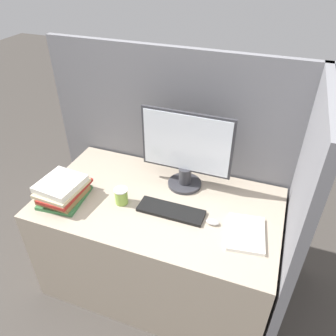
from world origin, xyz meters
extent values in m
plane|color=#423D38|center=(0.00, 0.00, 0.00)|extent=(12.00, 12.00, 0.00)
cube|color=slate|center=(0.00, 0.83, 0.75)|extent=(1.83, 0.04, 1.51)
cube|color=slate|center=(0.75, 0.43, 0.75)|extent=(0.04, 0.86, 1.51)
cube|color=tan|center=(0.00, 0.40, 0.36)|extent=(1.43, 0.80, 0.72)
cylinder|color=#333338|center=(0.10, 0.61, 0.73)|extent=(0.21, 0.21, 0.02)
cylinder|color=#333338|center=(0.10, 0.61, 0.80)|extent=(0.08, 0.08, 0.11)
cube|color=#333338|center=(0.10, 0.62, 1.03)|extent=(0.55, 0.02, 0.39)
cube|color=silver|center=(0.10, 0.61, 1.03)|extent=(0.52, 0.01, 0.36)
cube|color=black|center=(0.10, 0.34, 0.73)|extent=(0.38, 0.13, 0.02)
ellipsoid|color=silver|center=(0.35, 0.33, 0.74)|extent=(0.07, 0.04, 0.03)
cylinder|color=#8CB247|center=(-0.20, 0.32, 0.77)|extent=(0.08, 0.08, 0.09)
cylinder|color=white|center=(-0.20, 0.32, 0.82)|extent=(0.08, 0.08, 0.01)
cube|color=#38723F|center=(-0.53, 0.23, 0.74)|extent=(0.26, 0.30, 0.02)
cube|color=olive|center=(-0.53, 0.23, 0.76)|extent=(0.22, 0.25, 0.04)
cube|color=maroon|center=(-0.52, 0.23, 0.79)|extent=(0.20, 0.30, 0.02)
cube|color=#C6B78C|center=(-0.54, 0.23, 0.81)|extent=(0.24, 0.28, 0.02)
cube|color=silver|center=(-0.54, 0.23, 0.84)|extent=(0.25, 0.26, 0.04)
cube|color=white|center=(0.53, 0.32, 0.74)|extent=(0.23, 0.29, 0.02)
camera|label=1|loc=(0.57, -0.96, 2.01)|focal=35.00mm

